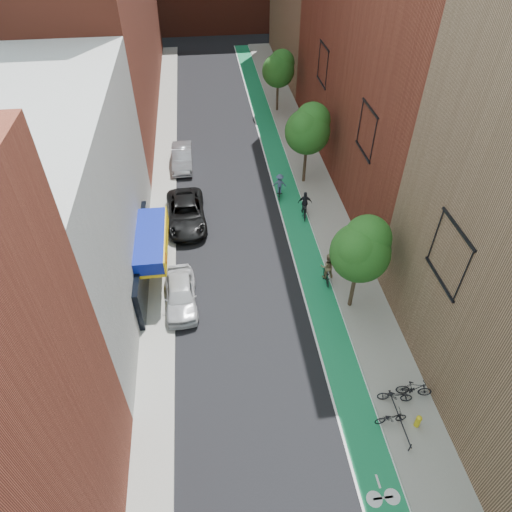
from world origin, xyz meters
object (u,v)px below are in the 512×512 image
object	(u,v)px
parked_car_white	(181,294)
cyclist_lane_far	(280,187)
parked_car_black	(186,213)
cyclist_lane_near	(327,269)
cyclist_lane_mid	(305,207)
parked_car_silver	(182,157)
fire_hydrant	(418,421)

from	to	relation	value
parked_car_white	cyclist_lane_far	bearing A→B (deg)	51.28
parked_car_white	parked_car_black	world-z (taller)	parked_car_black
cyclist_lane_near	cyclist_lane_mid	world-z (taller)	cyclist_lane_near
parked_car_white	parked_car_black	xyz separation A→B (m)	(0.43, 8.19, 0.04)
parked_car_white	cyclist_lane_mid	distance (m)	12.15
parked_car_black	parked_car_silver	size ratio (longest dim) A/B	1.23
cyclist_lane_far	fire_hydrant	size ratio (longest dim) A/B	2.49
cyclist_lane_mid	cyclist_lane_near	bearing A→B (deg)	98.88
cyclist_lane_mid	parked_car_white	bearing A→B (deg)	49.16
parked_car_black	cyclist_lane_mid	bearing A→B (deg)	-4.73
parked_car_black	cyclist_lane_mid	world-z (taller)	cyclist_lane_mid
parked_car_black	parked_car_silver	distance (m)	8.29
cyclist_lane_mid	cyclist_lane_far	xyz separation A→B (m)	(-1.44, 2.88, 0.04)
parked_car_silver	cyclist_lane_mid	distance (m)	12.58
parked_car_white	cyclist_lane_far	xyz separation A→B (m)	(7.86, 10.69, 0.07)
parked_car_white	parked_car_black	bearing A→B (deg)	84.58
cyclist_lane_near	fire_hydrant	xyz separation A→B (m)	(1.96, -10.38, -0.43)
parked_car_white	parked_car_silver	distance (m)	16.48
cyclist_lane_mid	fire_hydrant	distance (m)	17.49
parked_car_silver	cyclist_lane_near	xyz separation A→B (m)	(9.09, -15.67, 0.20)
parked_car_silver	parked_car_black	bearing A→B (deg)	-87.71
parked_car_white	cyclist_lane_far	size ratio (longest dim) A/B	2.36
parked_car_white	fire_hydrant	distance (m)	14.76
cyclist_lane_far	fire_hydrant	xyz separation A→B (m)	(3.37, -20.26, -0.29)
parked_car_black	cyclist_lane_near	distance (m)	11.52
cyclist_lane_far	parked_car_black	bearing A→B (deg)	30.71
cyclist_lane_near	fire_hydrant	world-z (taller)	cyclist_lane_near
parked_car_white	parked_car_black	distance (m)	8.20
fire_hydrant	parked_car_white	bearing A→B (deg)	139.58
cyclist_lane_near	cyclist_lane_far	distance (m)	9.99
cyclist_lane_mid	cyclist_lane_far	bearing A→B (deg)	-54.30
cyclist_lane_near	fire_hydrant	size ratio (longest dim) A/B	2.76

